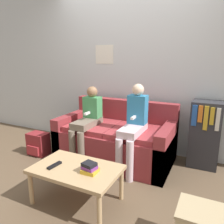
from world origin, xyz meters
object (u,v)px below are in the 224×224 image
Objects in this scene: backpack at (38,144)px; person_right at (133,124)px; couch at (116,140)px; tv_remote at (55,165)px; bookshelf at (205,134)px; coffee_table at (76,172)px; person_left at (87,120)px.

person_right is at bearing 7.38° from backpack.
couch is 1.17m from tv_remote.
person_right is 6.52× the size of tv_remote.
bookshelf is (1.31, 1.48, 0.06)m from tv_remote.
couch is at bearing 149.12° from person_right.
person_left is at bearing 115.54° from coffee_table.
person_left is at bearing 12.91° from backpack.
person_left is 0.91m from backpack.
coffee_table is at bearing 25.46° from tv_remote.
couch is 1.53× the size of person_left.
person_left is at bearing 108.40° from tv_remote.
coffee_table is 1.00m from person_left.
person_right reaches higher than tv_remote.
person_right is 1.10m from tv_remote.
tv_remote is 0.51× the size of backpack.
bookshelf is (1.51, 0.54, -0.14)m from person_left.
tv_remote is at bearing -116.83° from person_right.
backpack is at bearing 148.44° from tv_remote.
couch is at bearing 93.52° from coffee_table.
bookshelf is at bearing 54.81° from tv_remote.
tv_remote is (-0.14, -1.16, 0.10)m from couch.
person_left is 0.99m from tv_remote.
coffee_table is 1.40m from backpack.
person_right reaches higher than person_left.
tv_remote is (-0.21, -0.07, 0.06)m from coffee_table.
person_right is at bearing 72.84° from coffee_table.
person_right reaches higher than couch.
coffee_table is 0.82× the size of person_left.
coffee_table is 0.77× the size of person_right.
person_left reaches higher than bookshelf.
coffee_table is (0.07, -1.09, 0.05)m from couch.
person_left is (-0.42, 0.87, 0.26)m from coffee_table.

